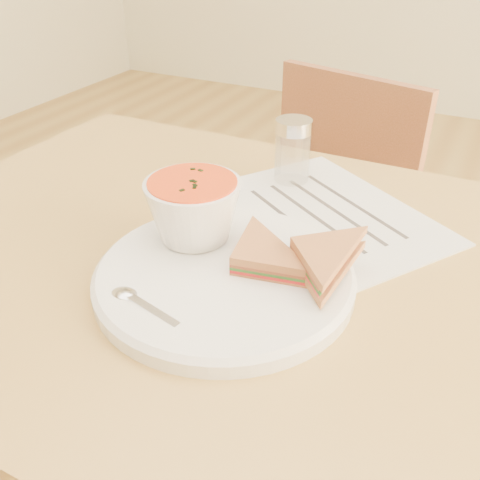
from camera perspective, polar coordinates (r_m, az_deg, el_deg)
The scene contains 9 objects.
dining_table at distance 0.92m, azimuth 0.59°, elevation -21.42°, with size 1.00×0.70×0.75m, color olive, non-canonical shape.
chair_far at distance 1.25m, azimuth 6.18°, elevation -2.69°, with size 0.36×0.36×0.81m, color brown, non-canonical shape.
plate at distance 0.61m, azimuth -1.69°, elevation -4.01°, with size 0.30×0.30×0.02m, color white, non-canonical shape.
soup_bowl at distance 0.64m, azimuth -4.95°, elevation 2.92°, with size 0.12×0.12×0.08m, color white, non-canonical shape.
sandwich_half_a at distance 0.58m, azimuth -1.14°, elevation -3.10°, with size 0.10×0.10×0.03m, color #B66940, non-canonical shape.
sandwich_half_b at distance 0.60m, azimuth 5.31°, elevation -0.85°, with size 0.09×0.09×0.03m, color #B66940, non-canonical shape.
spoon at distance 0.55m, azimuth -9.14°, elevation -7.59°, with size 0.15×0.03×0.01m, color silver, non-canonical shape.
paper_menu at distance 0.76m, azimuth 8.93°, elevation 2.79°, with size 0.32×0.24×0.00m, color silver, non-canonical shape.
condiment_shaker at distance 0.83m, azimuth 5.62°, elevation 9.39°, with size 0.06×0.06×0.10m, color silver, non-canonical shape.
Camera 1 is at (0.24, -0.49, 1.12)m, focal length 40.00 mm.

